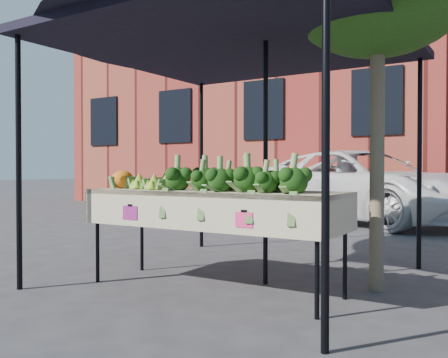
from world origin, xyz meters
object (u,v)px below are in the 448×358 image
at_px(table, 212,240).
at_px(street_tree, 377,85).
at_px(vehicle, 362,93).
at_px(canopy, 238,141).

distance_m(table, street_tree, 2.03).
xyz_separation_m(vehicle, street_tree, (1.82, -5.77, -0.86)).
distance_m(canopy, vehicle, 6.16).
bearing_deg(canopy, vehicle, 94.82).
height_order(canopy, street_tree, street_tree).
bearing_deg(canopy, table, -84.98).
xyz_separation_m(table, vehicle, (-0.55, 6.53, 2.25)).
distance_m(table, vehicle, 6.93).
relative_size(vehicle, street_tree, 1.47).
bearing_deg(street_tree, vehicle, 107.48).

